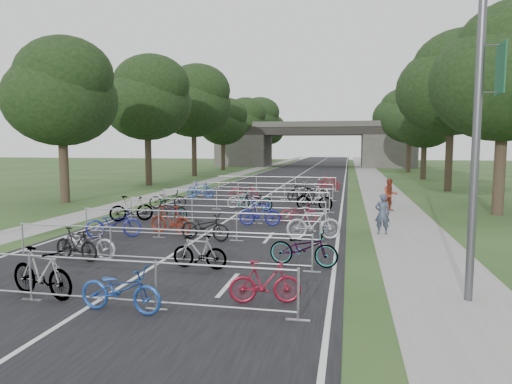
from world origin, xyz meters
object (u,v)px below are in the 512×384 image
(lamppost, at_px, (479,112))
(pedestrian_b, at_px, (390,195))
(overpass_bridge, at_px, (314,144))
(bike_2, at_px, (121,290))
(bike_1, at_px, (42,273))
(pedestrian_a, at_px, (382,214))

(lamppost, bearing_deg, pedestrian_b, 92.37)
(overpass_bridge, bearing_deg, lamppost, -82.47)
(pedestrian_b, bearing_deg, bike_2, -131.70)
(bike_1, relative_size, pedestrian_a, 1.21)
(pedestrian_b, bearing_deg, overpass_bridge, 79.95)
(overpass_bridge, xyz_separation_m, pedestrian_b, (7.74, -48.77, -2.67))
(pedestrian_a, bearing_deg, bike_2, 56.43)
(overpass_bridge, xyz_separation_m, pedestrian_a, (6.90, -55.39, -2.72))
(bike_1, relative_size, bike_2, 1.02)
(bike_1, distance_m, bike_2, 2.32)
(bike_2, distance_m, pedestrian_a, 11.60)
(bike_1, distance_m, pedestrian_b, 18.44)
(pedestrian_a, bearing_deg, lamppost, 98.49)
(pedestrian_b, bearing_deg, lamppost, -106.70)
(bike_1, relative_size, pedestrian_b, 1.13)
(bike_2, bearing_deg, bike_1, 82.17)
(lamppost, bearing_deg, bike_2, -163.01)
(bike_1, distance_m, pedestrian_a, 12.54)
(lamppost, height_order, bike_1, lamppost)
(bike_1, height_order, pedestrian_b, pedestrian_b)
(overpass_bridge, distance_m, bike_1, 64.86)
(overpass_bridge, bearing_deg, bike_2, -89.25)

